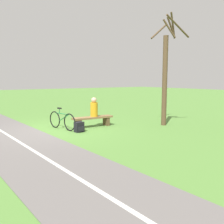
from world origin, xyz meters
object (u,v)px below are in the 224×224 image
at_px(bicycle, 62,120).
at_px(backpack, 79,127).
at_px(person_seated, 94,108).
at_px(tree_by_path, 166,74).
at_px(bench, 93,120).

xyz_separation_m(bicycle, backpack, (-0.33, 0.88, -0.18)).
bearing_deg(person_seated, tree_by_path, 153.99).
relative_size(backpack, tree_by_path, 0.08).
distance_m(person_seated, tree_by_path, 3.42).
bearing_deg(person_seated, bicycle, -8.72).
bearing_deg(tree_by_path, bicycle, -22.76).
xyz_separation_m(bench, tree_by_path, (-2.80, 1.46, 1.95)).
bearing_deg(tree_by_path, person_seated, -28.08).
xyz_separation_m(person_seated, backpack, (1.03, 0.62, -0.62)).
distance_m(bench, backpack, 1.15).
bearing_deg(backpack, person_seated, -149.13).
relative_size(bicycle, backpack, 4.20).
distance_m(backpack, tree_by_path, 4.38).
xyz_separation_m(bench, bicycle, (1.29, -0.26, 0.06)).
bearing_deg(bench, tree_by_path, 154.55).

